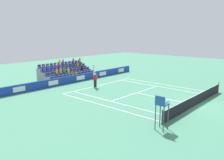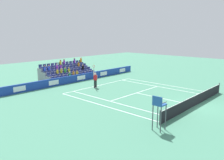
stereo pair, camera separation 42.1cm
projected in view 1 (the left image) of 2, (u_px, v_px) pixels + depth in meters
The scene contains 15 objects.
ground_plane at pixel (196, 105), 20.33m from camera, with size 80.00×80.00×0.00m, color #47896B.
line_baseline at pixel (100, 85), 28.06m from camera, with size 10.97×0.10×0.01m, color white.
line_service at pixel (137, 93), 24.49m from camera, with size 8.23×0.10×0.01m, color white.
line_centre_service at pixel (163, 98), 22.41m from camera, with size 0.10×6.40×0.01m, color white.
line_singles_sideline_left at pixel (114, 102), 21.18m from camera, with size 0.10×11.89×0.01m, color white.
line_singles_sideline_right at pixel (160, 87), 27.21m from camera, with size 0.10×11.89×0.01m, color white.
line_doubles_sideline_left at pixel (104, 106), 20.18m from camera, with size 0.10×11.89×0.01m, color white.
line_doubles_sideline_right at pixel (166, 85), 28.22m from camera, with size 0.10×11.89×0.01m, color white.
line_centre_mark at pixel (100, 85), 28.00m from camera, with size 0.10×0.20×0.01m, color white.
sponsor_barrier at pixel (80, 78), 30.33m from camera, with size 21.04×0.22×0.95m.
tennis_net at pixel (196, 100), 20.23m from camera, with size 11.97×0.10×1.07m.
tennis_player at pixel (95, 79), 26.49m from camera, with size 0.53×0.37×2.85m.
umpire_chair at pixel (162, 108), 14.83m from camera, with size 0.70×0.70×2.34m.
stadium_stand at pixel (66, 73), 32.19m from camera, with size 7.44×3.80×2.63m.
loose_tennis_ball at pixel (160, 96), 23.31m from camera, with size 0.07×0.07×0.07m, color #D1E533.
Camera 1 is at (19.48, 7.39, 6.25)m, focal length 37.00 mm.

